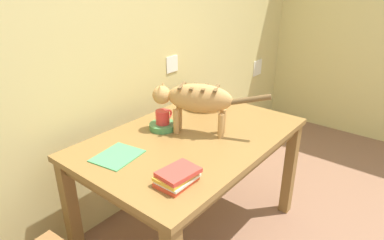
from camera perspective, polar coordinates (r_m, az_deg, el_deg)
The scene contains 8 objects.
wall_rear at distance 2.26m, azimuth -12.36°, elevation 13.55°, with size 5.29×0.11×2.50m.
dining_table at distance 2.02m, azimuth -0.00°, elevation -4.90°, with size 1.36×0.89×0.75m.
cat at distance 1.93m, azimuth 0.61°, elevation 3.65°, with size 0.34×0.65×0.31m.
saucer_bowl at distance 2.06m, azimuth -5.08°, elevation -1.08°, with size 0.17×0.17×0.04m, color #468C4D.
coffee_mug at distance 2.04m, azimuth -5.07°, elevation 0.53°, with size 0.13×0.09×0.09m.
magazine at distance 1.79m, azimuth -12.83°, elevation -6.11°, with size 0.24×0.20×0.01m, color #4BA563.
book_stack at distance 1.52m, azimuth -2.58°, elevation -9.83°, with size 0.20×0.15×0.07m.
wicker_basket at distance 2.41m, azimuth 2.65°, elevation 3.58°, with size 0.31×0.31×0.10m.
Camera 1 is at (-1.40, 0.28, 1.62)m, focal length 30.67 mm.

